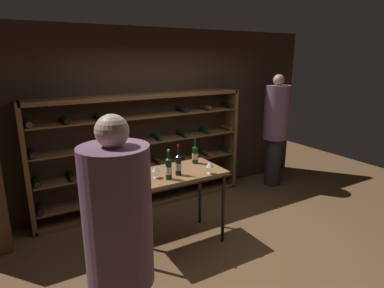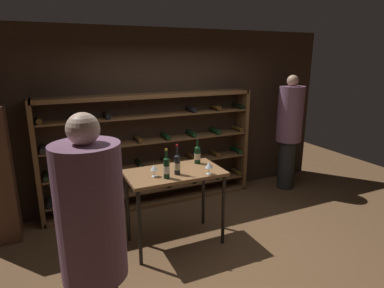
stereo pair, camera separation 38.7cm
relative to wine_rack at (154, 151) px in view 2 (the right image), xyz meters
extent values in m
plane|color=brown|center=(0.28, -1.61, -0.89)|extent=(9.63, 9.63, 0.00)
cube|color=#332319|center=(0.28, 0.21, 0.49)|extent=(6.00, 0.10, 2.77)
cube|color=brown|center=(-1.68, 0.00, 0.01)|extent=(0.06, 0.32, 1.80)
cube|color=brown|center=(1.64, 0.00, 0.01)|extent=(0.06, 0.32, 1.80)
cube|color=brown|center=(-0.02, 0.00, 0.88)|extent=(3.32, 0.32, 0.06)
cube|color=brown|center=(-0.02, 0.00, -0.86)|extent=(3.32, 0.32, 0.06)
cube|color=brown|center=(-0.02, 0.00, -0.62)|extent=(3.24, 0.32, 0.02)
cylinder|color=black|center=(-1.58, 0.00, -0.57)|extent=(0.08, 0.30, 0.08)
cylinder|color=black|center=(-0.69, 0.00, -0.57)|extent=(0.08, 0.30, 0.08)
cylinder|color=black|center=(0.20, 0.00, -0.57)|extent=(0.08, 0.30, 0.08)
cylinder|color=black|center=(0.65, 0.00, -0.57)|extent=(0.08, 0.30, 0.08)
cylinder|color=black|center=(1.10, 0.00, -0.57)|extent=(0.08, 0.30, 0.08)
cylinder|color=#4C3314|center=(1.54, 0.00, -0.57)|extent=(0.08, 0.30, 0.08)
cube|color=brown|center=(-0.02, 0.00, -0.23)|extent=(3.24, 0.32, 0.02)
cylinder|color=black|center=(-1.58, 0.00, -0.17)|extent=(0.08, 0.30, 0.08)
cylinder|color=black|center=(-1.13, 0.00, -0.17)|extent=(0.08, 0.30, 0.08)
cylinder|color=black|center=(-0.24, 0.00, -0.17)|extent=(0.08, 0.30, 0.08)
cylinder|color=#4C3314|center=(0.20, 0.00, -0.17)|extent=(0.08, 0.30, 0.08)
cylinder|color=#4C3314|center=(0.65, 0.00, -0.17)|extent=(0.08, 0.30, 0.08)
cylinder|color=#4C3314|center=(1.10, 0.00, -0.17)|extent=(0.08, 0.30, 0.08)
cylinder|color=black|center=(1.54, 0.00, -0.17)|extent=(0.08, 0.30, 0.08)
cube|color=brown|center=(-0.02, 0.00, 0.17)|extent=(3.24, 0.32, 0.02)
cylinder|color=black|center=(-1.58, 0.00, 0.23)|extent=(0.08, 0.30, 0.08)
cylinder|color=#4C3314|center=(-0.24, 0.00, 0.23)|extent=(0.08, 0.30, 0.08)
cylinder|color=black|center=(0.20, 0.00, 0.23)|extent=(0.08, 0.30, 0.08)
cylinder|color=black|center=(0.65, 0.00, 0.23)|extent=(0.08, 0.30, 0.08)
cylinder|color=black|center=(1.10, 0.00, 0.23)|extent=(0.08, 0.30, 0.08)
cylinder|color=#4C3314|center=(1.54, 0.00, 0.23)|extent=(0.08, 0.30, 0.08)
cube|color=brown|center=(-0.02, 0.00, 0.57)|extent=(3.24, 0.32, 0.02)
cylinder|color=#4C3314|center=(-1.58, 0.00, 0.63)|extent=(0.08, 0.30, 0.08)
cylinder|color=black|center=(-1.13, 0.00, 0.63)|extent=(0.08, 0.30, 0.08)
cylinder|color=black|center=(-0.69, 0.00, 0.63)|extent=(0.08, 0.30, 0.08)
cylinder|color=black|center=(0.65, 0.00, 0.63)|extent=(0.08, 0.30, 0.08)
cylinder|color=#4C3314|center=(1.10, 0.00, 0.63)|extent=(0.08, 0.30, 0.08)
cylinder|color=black|center=(1.54, 0.00, 0.63)|extent=(0.08, 0.30, 0.08)
cube|color=brown|center=(-0.13, -1.22, 0.06)|extent=(1.18, 0.66, 0.04)
cylinder|color=black|center=(-0.67, -1.50, -0.42)|extent=(0.04, 0.04, 0.93)
cylinder|color=black|center=(0.42, -1.50, -0.42)|extent=(0.04, 0.04, 0.93)
cylinder|color=black|center=(-0.67, -0.94, -0.42)|extent=(0.04, 0.04, 0.93)
cylinder|color=black|center=(0.42, -0.94, -0.42)|extent=(0.04, 0.04, 0.93)
cylinder|color=black|center=(2.38, -0.37, -0.45)|extent=(0.28, 0.28, 0.89)
cylinder|color=#7A516B|center=(2.38, -0.37, 0.48)|extent=(0.44, 0.44, 0.96)
sphere|color=tan|center=(2.38, -0.37, 1.05)|extent=(0.20, 0.20, 0.20)
cube|color=olive|center=(2.36, -0.15, 0.60)|extent=(0.05, 0.01, 0.54)
cylinder|color=#7A516B|center=(-1.29, -2.67, 0.45)|extent=(0.44, 0.44, 0.94)
sphere|color=beige|center=(-1.29, -2.67, 1.01)|extent=(0.21, 0.21, 0.21)
cylinder|color=black|center=(-0.13, -1.33, 0.20)|extent=(0.07, 0.07, 0.23)
cone|color=black|center=(-0.13, -1.33, 0.32)|extent=(0.07, 0.07, 0.03)
cylinder|color=black|center=(-0.13, -1.33, 0.38)|extent=(0.03, 0.03, 0.10)
cylinder|color=maroon|center=(-0.13, -1.33, 0.44)|extent=(0.03, 0.03, 0.02)
cylinder|color=#C6B28C|center=(-0.13, -1.33, 0.18)|extent=(0.07, 0.07, 0.09)
cylinder|color=black|center=(-0.29, -1.39, 0.20)|extent=(0.07, 0.07, 0.23)
cone|color=black|center=(-0.29, -1.39, 0.33)|extent=(0.07, 0.07, 0.03)
cylinder|color=black|center=(-0.29, -1.39, 0.38)|extent=(0.03, 0.03, 0.08)
cylinder|color=#B7932D|center=(-0.29, -1.39, 0.42)|extent=(0.03, 0.03, 0.02)
cylinder|color=silver|center=(-0.29, -1.39, 0.19)|extent=(0.07, 0.07, 0.09)
cylinder|color=black|center=(0.26, -1.05, 0.19)|extent=(0.08, 0.08, 0.21)
cone|color=black|center=(0.26, -1.05, 0.31)|extent=(0.08, 0.08, 0.03)
cylinder|color=black|center=(0.26, -1.05, 0.36)|extent=(0.03, 0.03, 0.07)
cylinder|color=black|center=(0.26, -1.05, 0.40)|extent=(0.03, 0.03, 0.02)
cylinder|color=#C6B28C|center=(0.26, -1.05, 0.18)|extent=(0.08, 0.08, 0.08)
cylinder|color=silver|center=(0.21, -1.48, 0.09)|extent=(0.07, 0.07, 0.00)
cylinder|color=silver|center=(0.21, -1.48, 0.13)|extent=(0.01, 0.01, 0.08)
cone|color=silver|center=(0.21, -1.48, 0.20)|extent=(0.09, 0.09, 0.07)
cylinder|color=#590A14|center=(0.21, -1.48, 0.18)|extent=(0.05, 0.05, 0.02)
cylinder|color=silver|center=(-0.41, -1.28, 0.09)|extent=(0.07, 0.07, 0.00)
cylinder|color=silver|center=(-0.41, -1.28, 0.13)|extent=(0.01, 0.01, 0.08)
cone|color=silver|center=(-0.41, -1.28, 0.20)|extent=(0.09, 0.09, 0.06)
cylinder|color=#590A14|center=(-0.41, -1.28, 0.18)|extent=(0.05, 0.05, 0.02)
camera|label=1|loc=(-1.83, -4.51, 1.44)|focal=30.11mm
camera|label=2|loc=(-1.48, -4.69, 1.44)|focal=30.11mm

